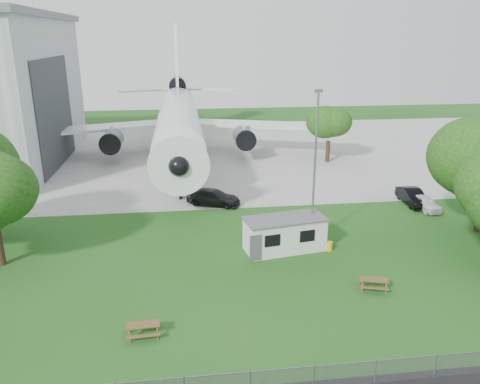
{
  "coord_description": "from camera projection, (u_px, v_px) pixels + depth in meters",
  "views": [
    {
      "loc": [
        -1.67,
        -26.79,
        15.76
      ],
      "look_at": [
        2.75,
        8.0,
        4.0
      ],
      "focal_mm": 35.0,
      "sensor_mm": 36.0,
      "label": 1
    }
  ],
  "objects": [
    {
      "name": "airliner",
      "position": [
        178.0,
        119.0,
        62.22
      ],
      "size": [
        46.36,
        47.73,
        17.69
      ],
      "color": "white",
      "rests_on": "ground"
    },
    {
      "name": "picnic_east",
      "position": [
        373.0,
        289.0,
        30.56
      ],
      "size": [
        2.14,
        1.94,
        0.76
      ],
      "primitive_type": null,
      "rotation": [
        0.0,
        0.0,
        -0.28
      ],
      "color": "brown",
      "rests_on": "ground"
    },
    {
      "name": "car_ne_hatch",
      "position": [
        424.0,
        203.0,
        44.39
      ],
      "size": [
        2.12,
        4.14,
        1.35
      ],
      "primitive_type": "imported",
      "rotation": [
        0.0,
        0.0,
        0.14
      ],
      "color": "white",
      "rests_on": "ground"
    },
    {
      "name": "lamp_mast",
      "position": [
        314.0,
        172.0,
        35.31
      ],
      "size": [
        0.16,
        0.16,
        12.0
      ],
      "primitive_type": "cylinder",
      "color": "slate",
      "rests_on": "ground"
    },
    {
      "name": "picnic_west",
      "position": [
        144.0,
        336.0,
        25.81
      ],
      "size": [
        1.88,
        1.6,
        0.76
      ],
      "primitive_type": null,
      "rotation": [
        0.0,
        0.0,
        0.06
      ],
      "color": "brown",
      "rests_on": "ground"
    },
    {
      "name": "ground",
      "position": [
        214.0,
        291.0,
        30.41
      ],
      "size": [
        160.0,
        160.0,
        0.0
      ],
      "primitive_type": "plane",
      "color": "#2F6423"
    },
    {
      "name": "site_cabin",
      "position": [
        285.0,
        234.0,
        35.86
      ],
      "size": [
        6.94,
        3.76,
        2.62
      ],
      "color": "silver",
      "rests_on": "ground"
    },
    {
      "name": "car_apron_van",
      "position": [
        213.0,
        197.0,
        45.59
      ],
      "size": [
        5.71,
        3.99,
        1.54
      ],
      "primitive_type": "imported",
      "rotation": [
        0.0,
        0.0,
        1.18
      ],
      "color": "black",
      "rests_on": "ground"
    },
    {
      "name": "car_ne_sedan",
      "position": [
        412.0,
        197.0,
        45.73
      ],
      "size": [
        1.78,
        4.74,
        1.55
      ],
      "primitive_type": "imported",
      "rotation": [
        0.0,
        0.0,
        -0.03
      ],
      "color": "black",
      "rests_on": "ground"
    },
    {
      "name": "concrete_apron",
      "position": [
        194.0,
        153.0,
        66.15
      ],
      "size": [
        120.0,
        46.0,
        0.03
      ],
      "primitive_type": "cube",
      "color": "#B7B7B2",
      "rests_on": "ground"
    },
    {
      "name": "tree_far_apron",
      "position": [
        329.0,
        126.0,
        59.92
      ],
      "size": [
        5.13,
        5.13,
        7.33
      ],
      "color": "#382619",
      "rests_on": "ground"
    }
  ]
}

